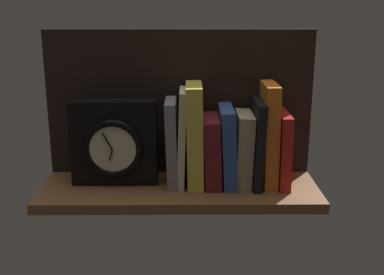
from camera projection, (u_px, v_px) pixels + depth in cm
name	position (u px, v px, depth cm)	size (l,w,h in cm)	color
ground_plane	(180.00, 191.00, 123.67)	(70.12, 23.56, 2.50)	brown
back_panel	(180.00, 103.00, 128.81)	(70.12, 1.20, 38.42)	black
book_gray_chess	(172.00, 142.00, 122.82)	(2.65, 12.51, 21.64)	gray
book_cream_twain	(182.00, 137.00, 122.48)	(1.83, 12.03, 24.28)	beige
book_yellow_seinlanguage	(195.00, 135.00, 122.32)	(3.99, 13.91, 25.64)	gold
book_maroon_dawkins	(212.00, 150.00, 123.49)	(4.10, 14.21, 17.32)	maroon
book_blue_modern	(228.00, 146.00, 123.19)	(3.35, 14.85, 19.78)	#2D4C8E
book_tan_shortstories	(243.00, 149.00, 123.42)	(3.99, 12.60, 18.32)	tan
book_black_skeptic	(256.00, 142.00, 123.00)	(2.13, 16.02, 21.61)	black
book_orange_pandolfini	(269.00, 134.00, 122.45)	(3.43, 12.90, 25.80)	orange
book_red_requiem	(281.00, 148.00, 123.46)	(2.65, 15.33, 18.62)	red
framed_clock	(114.00, 143.00, 122.70)	(21.63, 7.16, 21.63)	black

